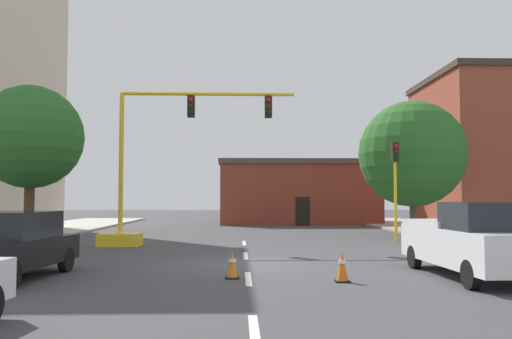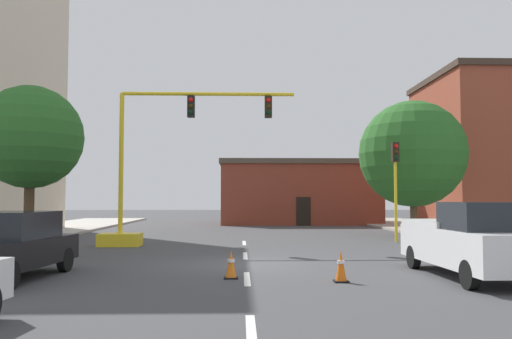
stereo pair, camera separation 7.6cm
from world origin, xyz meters
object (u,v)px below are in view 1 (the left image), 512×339
at_px(tree_left_near, 31,137).
at_px(sedan_black_near_left, 11,245).
at_px(pickup_truck_white, 473,240).
at_px(traffic_cone_roadside_b, 232,265).
at_px(traffic_light_pole_right, 395,169).
at_px(traffic_signal_gantry, 145,195).
at_px(traffic_cone_roadside_a, 342,267).
at_px(tree_right_mid, 412,154).

distance_m(tree_left_near, sedan_black_near_left, 6.69).
xyz_separation_m(pickup_truck_white, sedan_black_near_left, (-12.03, 0.04, -0.09)).
xyz_separation_m(tree_left_near, traffic_cone_roadside_b, (7.40, -5.47, -3.94)).
bearing_deg(sedan_black_near_left, traffic_light_pole_right, 40.35).
bearing_deg(tree_left_near, sedan_black_near_left, -72.68).
bearing_deg(pickup_truck_white, traffic_cone_roadside_b, 179.39).
xyz_separation_m(traffic_signal_gantry, traffic_light_pole_right, (11.70, 1.83, 1.31)).
height_order(traffic_signal_gantry, pickup_truck_white, traffic_signal_gantry).
height_order(sedan_black_near_left, traffic_cone_roadside_b, sedan_black_near_left).
height_order(tree_left_near, traffic_cone_roadside_b, tree_left_near).
distance_m(traffic_cone_roadside_a, traffic_cone_roadside_b, 2.83).
height_order(traffic_signal_gantry, traffic_cone_roadside_a, traffic_signal_gantry).
relative_size(traffic_light_pole_right, traffic_cone_roadside_a, 6.17).
xyz_separation_m(traffic_light_pole_right, traffic_cone_roadside_b, (-7.73, -11.38, -3.17)).
height_order(sedan_black_near_left, traffic_cone_roadside_a, sedan_black_near_left).
height_order(tree_left_near, sedan_black_near_left, tree_left_near).
bearing_deg(traffic_cone_roadside_a, traffic_light_pole_right, 67.52).
height_order(tree_left_near, traffic_cone_roadside_a, tree_left_near).
distance_m(traffic_signal_gantry, sedan_black_near_left, 9.82).
bearing_deg(traffic_light_pole_right, traffic_cone_roadside_b, -124.20).
xyz_separation_m(traffic_signal_gantry, traffic_cone_roadside_b, (3.97, -9.55, -1.86)).
relative_size(traffic_cone_roadside_a, traffic_cone_roadside_b, 1.07).
height_order(traffic_light_pole_right, tree_left_near, tree_left_near).
relative_size(traffic_signal_gantry, pickup_truck_white, 1.57).
bearing_deg(traffic_light_pole_right, tree_left_near, -158.67).
bearing_deg(traffic_signal_gantry, traffic_light_pole_right, 8.88).
bearing_deg(tree_right_mid, pickup_truck_white, -102.77).
xyz_separation_m(traffic_signal_gantry, tree_right_mid, (13.68, 5.28, 2.32)).
bearing_deg(traffic_signal_gantry, traffic_cone_roadside_a, -56.63).
relative_size(tree_right_mid, sedan_black_near_left, 1.61).
relative_size(traffic_light_pole_right, sedan_black_near_left, 1.03).
xyz_separation_m(traffic_light_pole_right, tree_right_mid, (1.98, 3.45, 1.01)).
bearing_deg(tree_right_mid, traffic_cone_roadside_a, -114.21).
distance_m(traffic_signal_gantry, tree_right_mid, 14.85).
relative_size(traffic_signal_gantry, sedan_black_near_left, 1.84).
relative_size(traffic_light_pole_right, tree_left_near, 0.78).
bearing_deg(tree_left_near, traffic_light_pole_right, 21.33).
height_order(traffic_signal_gantry, traffic_cone_roadside_b, traffic_signal_gantry).
relative_size(pickup_truck_white, traffic_cone_roadside_b, 7.50).
bearing_deg(traffic_cone_roadside_b, tree_left_near, 143.54).
bearing_deg(sedan_black_near_left, tree_left_near, 107.32).
bearing_deg(tree_right_mid, sedan_black_near_left, -136.04).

